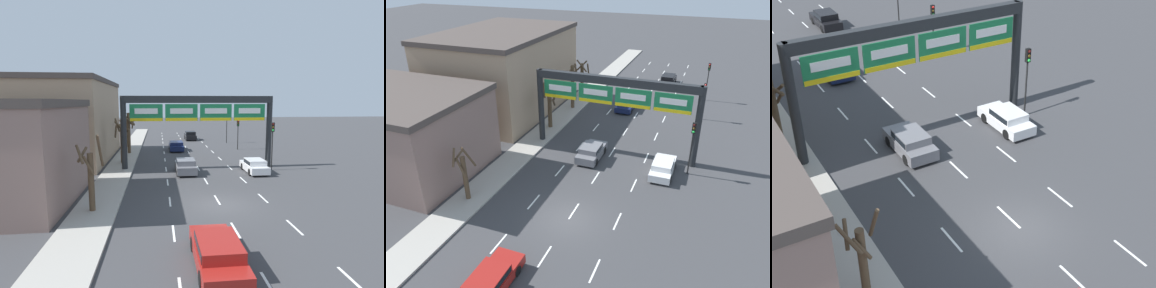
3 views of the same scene
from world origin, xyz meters
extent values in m
plane|color=#3D3D3F|center=(0.00, 0.00, 0.00)|extent=(220.00, 220.00, 0.00)
cube|color=#A8A399|center=(-8.00, 0.00, 0.07)|extent=(2.80, 110.00, 0.15)
cube|color=white|center=(-3.30, -4.00, 0.01)|extent=(0.12, 2.00, 0.01)
cube|color=white|center=(-3.30, 1.00, 0.01)|extent=(0.12, 2.00, 0.01)
cube|color=white|center=(-3.30, 6.00, 0.01)|extent=(0.12, 2.00, 0.01)
cube|color=white|center=(-3.30, 11.00, 0.01)|extent=(0.12, 2.00, 0.01)
cube|color=white|center=(-3.30, 16.00, 0.01)|extent=(0.12, 2.00, 0.01)
cube|color=white|center=(-3.30, 21.00, 0.01)|extent=(0.12, 2.00, 0.01)
cube|color=white|center=(-3.30, 26.00, 0.01)|extent=(0.12, 2.00, 0.01)
cube|color=white|center=(-3.30, 31.00, 0.01)|extent=(0.12, 2.00, 0.01)
cube|color=white|center=(-3.30, 36.00, 0.01)|extent=(0.12, 2.00, 0.01)
cube|color=white|center=(-3.30, 41.00, 0.01)|extent=(0.12, 2.00, 0.01)
cube|color=white|center=(-3.30, 46.00, 0.01)|extent=(0.12, 2.00, 0.01)
cube|color=white|center=(0.00, -9.00, 0.01)|extent=(0.12, 2.00, 0.01)
cube|color=white|center=(0.00, -4.00, 0.01)|extent=(0.12, 2.00, 0.01)
cube|color=white|center=(0.00, 1.00, 0.01)|extent=(0.12, 2.00, 0.01)
cube|color=white|center=(0.00, 6.00, 0.01)|extent=(0.12, 2.00, 0.01)
cube|color=white|center=(0.00, 11.00, 0.01)|extent=(0.12, 2.00, 0.01)
cube|color=white|center=(0.00, 16.00, 0.01)|extent=(0.12, 2.00, 0.01)
cube|color=white|center=(0.00, 21.00, 0.01)|extent=(0.12, 2.00, 0.01)
cube|color=white|center=(0.00, 26.00, 0.01)|extent=(0.12, 2.00, 0.01)
cube|color=white|center=(0.00, 31.00, 0.01)|extent=(0.12, 2.00, 0.01)
cube|color=white|center=(0.00, 36.00, 0.01)|extent=(0.12, 2.00, 0.01)
cube|color=white|center=(0.00, 41.00, 0.01)|extent=(0.12, 2.00, 0.01)
cube|color=white|center=(0.00, 46.00, 0.01)|extent=(0.12, 2.00, 0.01)
cube|color=white|center=(3.30, -9.00, 0.01)|extent=(0.12, 2.00, 0.01)
cube|color=white|center=(3.30, -4.00, 0.01)|extent=(0.12, 2.00, 0.01)
cube|color=white|center=(3.30, 1.00, 0.01)|extent=(0.12, 2.00, 0.01)
cube|color=white|center=(3.30, 6.00, 0.01)|extent=(0.12, 2.00, 0.01)
cube|color=white|center=(3.30, 11.00, 0.01)|extent=(0.12, 2.00, 0.01)
cube|color=white|center=(3.30, 16.00, 0.01)|extent=(0.12, 2.00, 0.01)
cube|color=white|center=(3.30, 21.00, 0.01)|extent=(0.12, 2.00, 0.01)
cube|color=white|center=(3.30, 26.00, 0.01)|extent=(0.12, 2.00, 0.01)
cube|color=white|center=(3.30, 31.00, 0.01)|extent=(0.12, 2.00, 0.01)
cube|color=white|center=(3.30, 36.00, 0.01)|extent=(0.12, 2.00, 0.01)
cube|color=white|center=(3.30, 41.00, 0.01)|extent=(0.12, 2.00, 0.01)
cube|color=white|center=(3.30, 46.00, 0.01)|extent=(0.12, 2.00, 0.01)
cylinder|color=#232628|center=(-7.40, 11.06, 3.68)|extent=(0.57, 0.57, 7.37)
cylinder|color=#232628|center=(7.40, 11.06, 3.68)|extent=(0.57, 0.57, 7.37)
cube|color=#232628|center=(0.00, 11.06, 7.02)|extent=(14.80, 0.60, 0.70)
cube|color=#197542|center=(-5.16, 10.72, 5.74)|extent=(3.19, 0.08, 1.66)
cube|color=white|center=(-5.16, 10.68, 5.89)|extent=(2.23, 0.02, 0.53)
cube|color=yellow|center=(-5.16, 10.68, 5.06)|extent=(3.13, 0.02, 0.30)
cube|color=#197542|center=(-1.72, 10.72, 5.74)|extent=(3.19, 0.08, 1.66)
cube|color=white|center=(-1.72, 10.68, 5.89)|extent=(2.23, 0.02, 0.53)
cube|color=yellow|center=(-1.72, 10.68, 5.06)|extent=(3.13, 0.02, 0.30)
cube|color=#197542|center=(1.72, 10.72, 5.74)|extent=(3.19, 0.08, 1.66)
cube|color=white|center=(1.72, 10.68, 5.89)|extent=(2.23, 0.02, 0.53)
cube|color=yellow|center=(1.72, 10.68, 5.06)|extent=(3.13, 0.02, 0.30)
cube|color=#197542|center=(5.16, 10.72, 5.74)|extent=(3.19, 0.08, 1.66)
cube|color=white|center=(5.16, 10.68, 5.89)|extent=(2.23, 0.02, 0.53)
cube|color=yellow|center=(5.16, 10.68, 5.06)|extent=(3.13, 0.02, 0.30)
cube|color=tan|center=(-15.60, 17.97, 4.42)|extent=(11.61, 17.52, 8.83)
cube|color=#4C423D|center=(-15.60, 17.97, 9.08)|extent=(11.84, 17.87, 0.50)
cube|color=slate|center=(-1.48, 9.23, 0.55)|extent=(1.82, 4.10, 0.71)
cube|color=slate|center=(-1.48, 8.98, 1.14)|extent=(1.67, 2.13, 0.47)
cube|color=black|center=(-1.48, 8.98, 1.14)|extent=(1.71, 1.96, 0.34)
cylinder|color=black|center=(-2.30, 10.46, 0.33)|extent=(0.22, 0.66, 0.66)
cylinder|color=black|center=(-0.65, 10.46, 0.33)|extent=(0.22, 0.66, 0.66)
cylinder|color=black|center=(-2.30, 8.00, 0.33)|extent=(0.22, 0.66, 0.66)
cylinder|color=black|center=(-0.65, 8.00, 0.33)|extent=(0.22, 0.66, 0.66)
cube|color=#19234C|center=(-1.57, 22.81, 0.51)|extent=(1.92, 4.67, 0.62)
cube|color=#19234C|center=(-1.57, 22.53, 1.05)|extent=(1.77, 2.43, 0.47)
cube|color=black|center=(-1.57, 22.53, 1.05)|extent=(1.81, 2.23, 0.34)
cylinder|color=black|center=(-2.44, 24.21, 0.33)|extent=(0.22, 0.66, 0.66)
cylinder|color=black|center=(-0.69, 24.21, 0.33)|extent=(0.22, 0.66, 0.66)
cylinder|color=black|center=(-2.44, 21.41, 0.33)|extent=(0.22, 0.66, 0.66)
cylinder|color=black|center=(-0.69, 21.41, 0.33)|extent=(0.22, 0.66, 0.66)
cube|color=black|center=(1.66, 34.44, 0.57)|extent=(1.83, 4.80, 0.74)
cube|color=black|center=(1.66, 34.15, 1.24)|extent=(1.69, 2.49, 0.59)
cube|color=black|center=(1.66, 34.15, 1.24)|extent=(1.72, 2.29, 0.42)
cylinder|color=black|center=(0.83, 35.88, 0.33)|extent=(0.22, 0.66, 0.66)
cylinder|color=black|center=(2.48, 35.88, 0.33)|extent=(0.22, 0.66, 0.66)
cylinder|color=black|center=(0.83, 33.00, 0.33)|extent=(0.22, 0.66, 0.66)
cylinder|color=black|center=(2.48, 33.00, 0.33)|extent=(0.22, 0.66, 0.66)
cube|color=silver|center=(5.16, 8.73, 0.52)|extent=(1.76, 4.20, 0.64)
cube|color=silver|center=(5.16, 8.48, 1.08)|extent=(1.62, 2.18, 0.49)
cube|color=black|center=(5.16, 8.48, 1.08)|extent=(1.66, 2.01, 0.35)
cylinder|color=black|center=(4.36, 9.99, 0.33)|extent=(0.22, 0.66, 0.66)
cylinder|color=black|center=(5.95, 9.99, 0.33)|extent=(0.22, 0.66, 0.66)
cylinder|color=black|center=(4.36, 7.47, 0.33)|extent=(0.22, 0.66, 0.66)
cylinder|color=black|center=(5.95, 7.47, 0.33)|extent=(0.22, 0.66, 0.66)
cube|color=maroon|center=(-1.67, -7.34, 0.51)|extent=(1.83, 4.67, 0.63)
cube|color=maroon|center=(-1.67, -7.63, 1.06)|extent=(1.69, 2.43, 0.47)
cube|color=black|center=(-1.67, -7.63, 1.06)|extent=(1.72, 2.24, 0.34)
cylinder|color=black|center=(-2.50, -5.94, 0.33)|extent=(0.22, 0.66, 0.66)
cylinder|color=black|center=(-0.84, -5.94, 0.33)|extent=(0.22, 0.66, 0.66)
cylinder|color=black|center=(-2.50, -8.75, 0.33)|extent=(0.22, 0.66, 0.66)
cylinder|color=black|center=(-0.84, -8.75, 0.33)|extent=(0.22, 0.66, 0.66)
cylinder|color=black|center=(7.18, 9.46, 1.93)|extent=(0.12, 0.12, 3.87)
cube|color=black|center=(7.18, 9.46, 4.32)|extent=(0.30, 0.24, 0.90)
sphere|color=#3D0E0C|center=(7.18, 9.33, 4.62)|extent=(0.20, 0.20, 0.20)
sphere|color=#412F0C|center=(7.18, 9.33, 4.32)|extent=(0.20, 0.20, 0.20)
sphere|color=green|center=(7.18, 9.33, 4.02)|extent=(0.20, 0.20, 0.20)
cylinder|color=black|center=(7.23, 22.57, 1.68)|extent=(0.12, 0.12, 3.36)
cube|color=black|center=(7.23, 22.57, 3.81)|extent=(0.30, 0.24, 0.90)
sphere|color=red|center=(7.23, 22.44, 4.11)|extent=(0.20, 0.20, 0.20)
sphere|color=#412F0C|center=(7.23, 22.44, 3.81)|extent=(0.20, 0.20, 0.20)
sphere|color=#0E3515|center=(7.23, 22.44, 3.51)|extent=(0.20, 0.20, 0.20)
cylinder|color=black|center=(7.18, 29.43, 1.99)|extent=(0.12, 0.12, 3.98)
cube|color=black|center=(7.18, 29.43, 4.43)|extent=(0.30, 0.24, 0.90)
sphere|color=red|center=(7.18, 29.30, 4.73)|extent=(0.20, 0.20, 0.20)
sphere|color=#412F0C|center=(7.18, 29.30, 4.43)|extent=(0.20, 0.20, 0.20)
sphere|color=#0E3515|center=(7.18, 29.30, 4.13)|extent=(0.20, 0.20, 0.20)
cylinder|color=brown|center=(-8.13, -0.51, 1.94)|extent=(0.37, 0.37, 3.59)
cylinder|color=brown|center=(-7.53, -0.52, 3.84)|extent=(0.20, 1.35, 2.12)
cylinder|color=brown|center=(-8.19, -0.79, 3.05)|extent=(0.74, 0.32, 1.15)
cylinder|color=brown|center=(-8.61, -0.37, 3.64)|extent=(0.47, 1.10, 0.84)
cylinder|color=brown|center=(-8.65, -0.79, 3.72)|extent=(0.77, 1.22, 1.03)
cylinder|color=brown|center=(-8.51, 25.57, 2.24)|extent=(0.44, 0.44, 4.19)
cylinder|color=brown|center=(-8.97, 26.28, 3.71)|extent=(1.64, 1.16, 1.60)
cylinder|color=brown|center=(-9.19, 25.16, 3.53)|extent=(1.05, 1.57, 1.37)
cylinder|color=brown|center=(-8.33, 24.97, 4.18)|extent=(1.39, 0.59, 1.65)
cylinder|color=brown|center=(-7.73, 25.76, 3.67)|extent=(0.61, 1.73, 1.78)
cylinder|color=brown|center=(-7.84, 20.48, 2.76)|extent=(0.43, 0.43, 5.23)
cylinder|color=brown|center=(-7.37, 20.23, 4.29)|extent=(0.74, 1.13, 1.02)
cylinder|color=brown|center=(-8.42, 21.08, 4.47)|extent=(1.42, 1.38, 1.59)
cylinder|color=brown|center=(-7.61, 19.94, 4.30)|extent=(1.27, 0.69, 1.16)
cylinder|color=brown|center=(-7.93, 14.12, 2.21)|extent=(0.44, 0.44, 4.11)
cylinder|color=brown|center=(-7.48, 14.37, 3.46)|extent=(0.74, 1.10, 0.97)
cylinder|color=brown|center=(-7.99, 13.50, 4.08)|extent=(1.40, 0.32, 1.42)
cylinder|color=brown|center=(-8.59, 14.10, 3.62)|extent=(0.24, 1.46, 1.29)
cylinder|color=brown|center=(-7.49, 14.22, 2.99)|extent=(0.43, 1.06, 1.07)
cylinder|color=brown|center=(-8.37, 13.86, 4.33)|extent=(0.76, 1.12, 1.41)
camera|label=1|loc=(-4.00, -18.79, 6.80)|focal=28.00mm
camera|label=2|loc=(8.28, -19.80, 16.67)|focal=35.00mm
camera|label=3|loc=(-12.72, -15.99, 16.88)|focal=50.00mm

